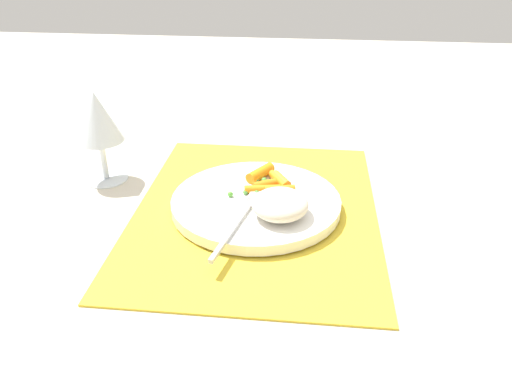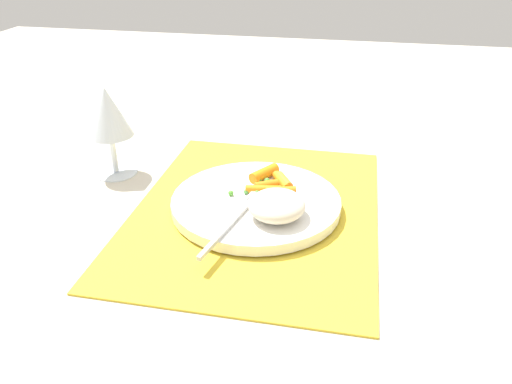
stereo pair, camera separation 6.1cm
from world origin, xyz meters
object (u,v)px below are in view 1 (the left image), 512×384
Objects in this scene: fork at (245,212)px; wine_glass at (97,120)px; rice_mound at (280,204)px; plate at (256,203)px; carrot_portion at (269,181)px.

wine_glass is at bearing 63.81° from fork.
plate is at bearing 40.66° from rice_mound.
carrot_portion is 0.43× the size of fork.
rice_mound reaches higher than carrot_portion.
fork is (-0.05, 0.01, 0.01)m from plate.
wine_glass is (0.12, 0.25, 0.08)m from fork.
fork reaches higher than plate.
rice_mound reaches higher than fork.
plate is 0.06m from rice_mound.
plate is 1.66× the size of wine_glass.
plate is at bearing 159.89° from carrot_portion.
rice_mound is 0.09m from carrot_portion.
carrot_portion is 0.29m from wine_glass.
carrot_portion is 0.09m from fork.
carrot_portion reaches higher than plate.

